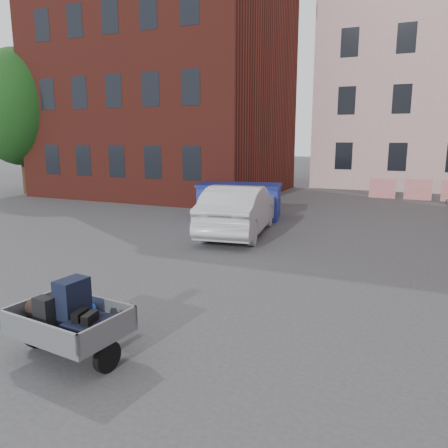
% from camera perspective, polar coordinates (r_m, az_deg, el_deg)
% --- Properties ---
extents(ground, '(120.00, 120.00, 0.00)m').
position_cam_1_polar(ground, '(10.38, -0.16, -6.38)').
color(ground, '#38383A').
rests_on(ground, ground).
extents(building_brick, '(12.00, 10.00, 14.00)m').
position_cam_1_polar(building_brick, '(25.87, -7.28, 19.84)').
color(building_brick, '#591E16').
rests_on(building_brick, ground).
extents(far_building, '(6.00, 6.00, 8.00)m').
position_cam_1_polar(far_building, '(39.23, -14.45, 12.28)').
color(far_building, maroon).
rests_on(far_building, ground).
extents(tree, '(5.28, 5.28, 8.30)m').
position_cam_1_polar(tree, '(26.99, -25.14, 14.63)').
color(tree, '#3D2B1C').
rests_on(tree, ground).
extents(barriers, '(4.70, 0.18, 1.00)m').
position_cam_1_polar(barriers, '(24.19, 24.00, 4.09)').
color(barriers, red).
rests_on(barriers, ground).
extents(trailer, '(1.71, 1.88, 1.20)m').
position_cam_1_polar(trailer, '(6.75, -19.69, -11.61)').
color(trailer, black).
rests_on(trailer, ground).
extents(dumpster, '(3.47, 2.27, 1.34)m').
position_cam_1_polar(dumpster, '(17.17, 2.05, 3.05)').
color(dumpster, '#1F2C97').
rests_on(dumpster, ground).
extents(silver_car, '(2.43, 5.10, 1.62)m').
position_cam_1_polar(silver_car, '(14.33, 1.98, 1.91)').
color(silver_car, '#B3B5BB').
rests_on(silver_car, ground).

